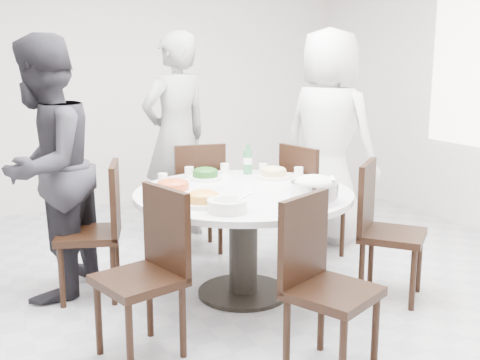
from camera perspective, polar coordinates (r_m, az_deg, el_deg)
name	(u,v)px	position (r m, az deg, el deg)	size (l,w,h in m)	color
floor	(211,304)	(4.19, -2.72, -11.67)	(6.00, 6.00, 0.01)	#B1B1B6
wall_back	(93,78)	(6.69, -13.74, 9.35)	(6.00, 0.01, 2.80)	silver
dining_table	(243,244)	(4.21, 0.31, -6.05)	(1.50, 1.50, 0.75)	white
chair_ne	(314,201)	(5.02, 7.05, -1.96)	(0.42, 0.42, 0.95)	black
chair_n	(195,197)	(5.13, -4.25, -1.59)	(0.42, 0.42, 0.95)	black
chair_nw	(88,231)	(4.28, -14.18, -4.74)	(0.42, 0.42, 0.95)	black
chair_sw	(139,276)	(3.41, -9.58, -8.99)	(0.42, 0.42, 0.95)	black
chair_s	(333,289)	(3.23, 8.79, -10.14)	(0.42, 0.42, 0.95)	black
chair_se	(393,232)	(4.27, 14.29, -4.79)	(0.42, 0.42, 0.95)	black
diner_right	(328,137)	(5.40, 8.39, 4.10)	(0.92, 0.60, 1.89)	silver
diner_middle	(176,137)	(5.45, -6.10, 4.09)	(0.68, 0.45, 1.86)	black
diner_left	(45,169)	(4.31, -17.99, 1.03)	(0.88, 0.69, 1.81)	black
dish_greens	(205,175)	(4.48, -3.31, 0.43)	(0.24, 0.24, 0.06)	white
dish_pale	(273,174)	(4.53, 3.19, 0.57)	(0.25, 0.25, 0.07)	white
dish_orange	(173,187)	(4.09, -6.40, -0.70)	(0.29, 0.29, 0.08)	white
dish_redbrown	(311,185)	(4.18, 6.78, -0.44)	(0.29, 0.29, 0.07)	white
dish_tofu	(203,200)	(3.75, -3.54, -1.90)	(0.26, 0.26, 0.07)	white
rice_bowl	(314,192)	(3.84, 7.07, -1.15)	(0.30, 0.30, 0.13)	silver
soup_bowl	(227,206)	(3.59, -1.22, -2.44)	(0.24, 0.24, 0.07)	white
beverage_bottle	(248,159)	(4.67, 0.73, 2.04)	(0.07, 0.07, 0.24)	#2D7242
tea_cups	(210,169)	(4.68, -2.87, 1.04)	(0.07, 0.07, 0.08)	white
chopsticks	(211,174)	(4.67, -2.78, 0.60)	(0.24, 0.04, 0.01)	tan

